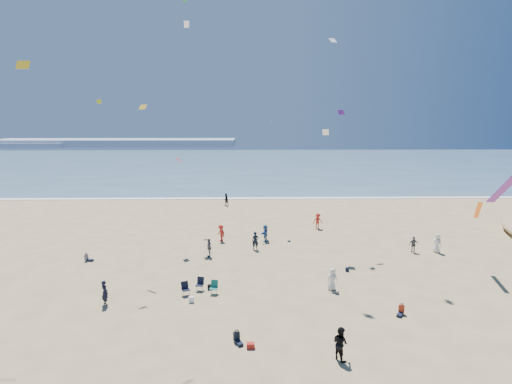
{
  "coord_description": "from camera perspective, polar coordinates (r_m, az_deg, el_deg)",
  "views": [
    {
      "loc": [
        1.51,
        -17.83,
        12.66
      ],
      "look_at": [
        2.0,
        8.0,
        7.89
      ],
      "focal_mm": 28.0,
      "sensor_mm": 36.0,
      "label": 1
    }
  ],
  "objects": [
    {
      "name": "navy_bag",
      "position": [
        35.0,
        12.89,
        -10.73
      ],
      "size": [
        0.28,
        0.18,
        0.34
      ],
      "primitive_type": "cube",
      "color": "black",
      "rests_on": "ground"
    },
    {
      "name": "surf_line",
      "position": [
        64.11,
        -2.41,
        -0.91
      ],
      "size": [
        220.0,
        1.2,
        0.08
      ],
      "primitive_type": "cube",
      "color": "white",
      "rests_on": "ground"
    },
    {
      "name": "chair_cluster",
      "position": [
        30.34,
        -8.05,
        -13.29
      ],
      "size": [
        2.76,
        1.57,
        1.0
      ],
      "color": "black",
      "rests_on": "ground"
    },
    {
      "name": "ground",
      "position": [
        21.92,
        -5.34,
        -24.88
      ],
      "size": [
        220.0,
        220.0,
        0.0
      ],
      "primitive_type": "plane",
      "color": "tan",
      "rests_on": "ground"
    },
    {
      "name": "seated_group",
      "position": [
        24.7,
        0.42,
        -19.26
      ],
      "size": [
        25.58,
        23.73,
        0.84
      ],
      "color": "silver",
      "rests_on": "ground"
    },
    {
      "name": "black_backpack",
      "position": [
        31.02,
        -6.64,
        -13.33
      ],
      "size": [
        0.3,
        0.22,
        0.38
      ],
      "primitive_type": "cube",
      "color": "black",
      "rests_on": "ground"
    },
    {
      "name": "kites_aloft",
      "position": [
        31.74,
        15.02,
        11.99
      ],
      "size": [
        43.03,
        40.21,
        25.02
      ],
      "color": "#CE2959",
      "rests_on": "ground"
    },
    {
      "name": "ocean",
      "position": [
        113.55,
        -1.84,
        4.07
      ],
      "size": [
        220.0,
        100.0,
        0.06
      ],
      "primitive_type": "cube",
      "color": "#476B84",
      "rests_on": "ground"
    },
    {
      "name": "white_tote",
      "position": [
        29.21,
        -9.22,
        -14.94
      ],
      "size": [
        0.35,
        0.2,
        0.4
      ],
      "primitive_type": "cube",
      "color": "white",
      "rests_on": "ground"
    },
    {
      "name": "standing_flyers",
      "position": [
        36.79,
        6.2,
        -8.27
      ],
      "size": [
        28.82,
        45.77,
        1.84
      ],
      "color": "#364595",
      "rests_on": "ground"
    },
    {
      "name": "cooler",
      "position": [
        23.92,
        -0.77,
        -21.08
      ],
      "size": [
        0.45,
        0.3,
        0.3
      ],
      "primitive_type": "cube",
      "color": "#A72017",
      "rests_on": "ground"
    },
    {
      "name": "headland_far",
      "position": [
        197.96,
        -19.31,
        6.67
      ],
      "size": [
        110.0,
        20.0,
        3.2
      ],
      "primitive_type": "cube",
      "color": "#7A8EA8",
      "rests_on": "ground"
    },
    {
      "name": "headland_near",
      "position": [
        209.45,
        -30.24,
        5.86
      ],
      "size": [
        40.0,
        14.0,
        2.0
      ],
      "primitive_type": "cube",
      "color": "#7A8EA8",
      "rests_on": "ground"
    }
  ]
}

